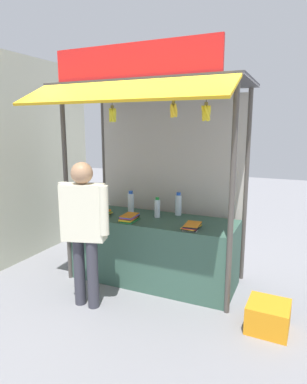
{
  "coord_description": "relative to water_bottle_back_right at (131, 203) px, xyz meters",
  "views": [
    {
      "loc": [
        1.7,
        -3.79,
        2.02
      ],
      "look_at": [
        0.0,
        0.0,
        1.2
      ],
      "focal_mm": 31.07,
      "sensor_mm": 36.0,
      "label": 1
    }
  ],
  "objects": [
    {
      "name": "ground_plane",
      "position": [
        0.41,
        -0.15,
        -1.0
      ],
      "size": [
        20.0,
        20.0,
        0.0
      ],
      "primitive_type": "plane",
      "color": "gray"
    },
    {
      "name": "stall_counter",
      "position": [
        0.41,
        -0.15,
        -0.57
      ],
      "size": [
        2.13,
        0.78,
        0.85
      ],
      "primitive_type": "cube",
      "color": "#385B4C",
      "rests_on": "ground"
    },
    {
      "name": "stall_structure",
      "position": [
        0.41,
        0.0,
        0.76
      ],
      "size": [
        2.33,
        1.66,
        2.87
      ],
      "color": "#4C4742",
      "rests_on": "ground"
    },
    {
      "name": "water_bottle_back_right",
      "position": [
        0.0,
        0.0,
        0.0
      ],
      "size": [
        0.09,
        0.09,
        0.31
      ],
      "color": "silver",
      "rests_on": "stall_counter"
    },
    {
      "name": "water_bottle_front_left",
      "position": [
        -0.39,
        -0.13,
        0.0
      ],
      "size": [
        0.09,
        0.09,
        0.31
      ],
      "color": "silver",
      "rests_on": "stall_counter"
    },
    {
      "name": "water_bottle_left",
      "position": [
        0.43,
        -0.07,
        -0.02
      ],
      "size": [
        0.08,
        0.08,
        0.27
      ],
      "color": "silver",
      "rests_on": "stall_counter"
    },
    {
      "name": "water_bottle_mid_left",
      "position": [
        0.64,
        0.15,
        0.0
      ],
      "size": [
        0.09,
        0.09,
        0.31
      ],
      "color": "silver",
      "rests_on": "stall_counter"
    },
    {
      "name": "magazine_stack_rear_center",
      "position": [
        0.99,
        -0.36,
        -0.11
      ],
      "size": [
        0.21,
        0.29,
        0.06
      ],
      "color": "white",
      "rests_on": "stall_counter"
    },
    {
      "name": "magazine_stack_back_left",
      "position": [
        -0.3,
        -0.32,
        -0.11
      ],
      "size": [
        0.25,
        0.31,
        0.07
      ],
      "color": "black",
      "rests_on": "stall_counter"
    },
    {
      "name": "magazine_stack_mid_right",
      "position": [
        -0.58,
        -0.28,
        -0.11
      ],
      "size": [
        0.25,
        0.29,
        0.06
      ],
      "color": "green",
      "rests_on": "stall_counter"
    },
    {
      "name": "magazine_stack_right",
      "position": [
        0.17,
        -0.37,
        -0.1
      ],
      "size": [
        0.2,
        0.28,
        0.08
      ],
      "color": "green",
      "rests_on": "stall_counter"
    },
    {
      "name": "banana_bunch_rightmost",
      "position": [
        1.2,
        -0.64,
        1.16
      ],
      "size": [
        0.11,
        0.11,
        0.32
      ],
      "color": "#332D23"
    },
    {
      "name": "banana_bunch_inner_right",
      "position": [
        0.12,
        -0.64,
        1.16
      ],
      "size": [
        0.1,
        0.1,
        0.32
      ],
      "color": "#332D23"
    },
    {
      "name": "banana_bunch_inner_left",
      "position": [
        0.85,
        -0.64,
        1.19
      ],
      "size": [
        0.09,
        0.09,
        0.28
      ],
      "color": "#332D23"
    },
    {
      "name": "vendor_person",
      "position": [
        -0.03,
        -1.04,
        0.0
      ],
      "size": [
        0.63,
        0.32,
        1.66
      ],
      "rotation": [
        0.0,
        0.0,
        0.29
      ],
      "color": "#383842",
      "rests_on": "ground"
    },
    {
      "name": "plastic_crate",
      "position": [
        1.92,
        -0.69,
        -0.85
      ],
      "size": [
        0.42,
        0.42,
        0.28
      ],
      "primitive_type": "cube",
      "rotation": [
        0.0,
        0.0,
        -0.04
      ],
      "color": "orange",
      "rests_on": "ground"
    },
    {
      "name": "neighbour_wall",
      "position": [
        -1.79,
        0.15,
        0.53
      ],
      "size": [
        0.2,
        2.4,
        3.05
      ],
      "primitive_type": "cube",
      "color": "#B7BAA2",
      "rests_on": "ground"
    }
  ]
}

